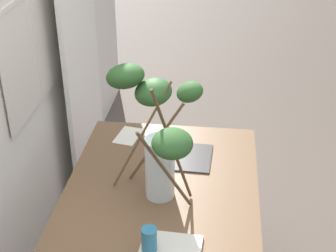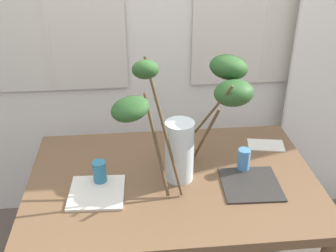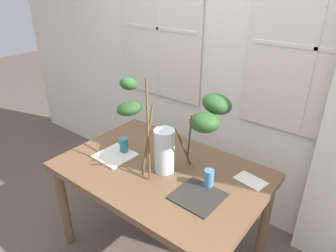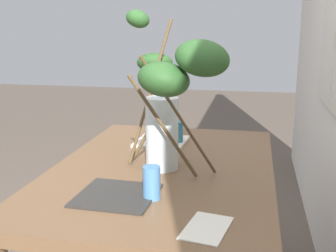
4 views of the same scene
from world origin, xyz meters
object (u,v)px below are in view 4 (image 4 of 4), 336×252
object	(u,v)px
plate_square_left	(162,141)
plate_square_right	(117,195)
drinking_glass_blue_right	(152,183)
drinking_glass_blue_left	(177,133)
dining_table	(164,185)
vase_with_branches	(168,95)

from	to	relation	value
plate_square_left	plate_square_right	world-z (taller)	plate_square_left
plate_square_left	drinking_glass_blue_right	bearing A→B (deg)	9.66
drinking_glass_blue_left	drinking_glass_blue_right	distance (m)	0.69
drinking_glass_blue_right	plate_square_left	world-z (taller)	drinking_glass_blue_right
plate_square_left	plate_square_right	bearing A→B (deg)	-0.33
dining_table	drinking_glass_blue_left	distance (m)	0.37
dining_table	drinking_glass_blue_right	xyz separation A→B (m)	(0.35, 0.03, 0.14)
dining_table	drinking_glass_blue_left	world-z (taller)	drinking_glass_blue_left
plate_square_left	vase_with_branches	bearing A→B (deg)	15.48
vase_with_branches	plate_square_right	distance (m)	0.42
dining_table	plate_square_right	xyz separation A→B (m)	(0.35, -0.09, 0.09)
drinking_glass_blue_left	plate_square_right	size ratio (longest dim) A/B	0.44
vase_with_branches	plate_square_left	xyz separation A→B (m)	(-0.45, -0.13, -0.31)
drinking_glass_blue_left	plate_square_left	bearing A→B (deg)	-99.20
drinking_glass_blue_right	plate_square_right	bearing A→B (deg)	-87.62
vase_with_branches	plate_square_left	bearing A→B (deg)	-164.52
vase_with_branches	drinking_glass_blue_left	bearing A→B (deg)	-174.08
plate_square_left	drinking_glass_blue_left	bearing A→B (deg)	80.80
drinking_glass_blue_left	plate_square_right	bearing A→B (deg)	-6.94
drinking_glass_blue_left	plate_square_left	size ratio (longest dim) A/B	0.47
plate_square_right	drinking_glass_blue_right	bearing A→B (deg)	92.38
dining_table	drinking_glass_blue_right	distance (m)	0.38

